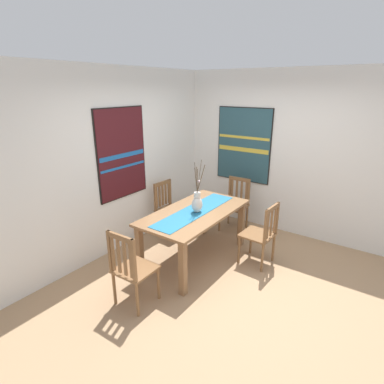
{
  "coord_description": "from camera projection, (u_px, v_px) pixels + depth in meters",
  "views": [
    {
      "loc": [
        -3.16,
        -1.65,
        2.41
      ],
      "look_at": [
        0.1,
        0.66,
        1.04
      ],
      "focal_mm": 28.79,
      "sensor_mm": 36.0,
      "label": 1
    }
  ],
  "objects": [
    {
      "name": "table_runner",
      "position": [
        195.0,
        211.0,
        4.32
      ],
      "size": [
        1.56,
        0.36,
        0.01
      ],
      "primitive_type": "cube",
      "color": "#236B93",
      "rests_on": "dining_table"
    },
    {
      "name": "chair_1",
      "position": [
        261.0,
        233.0,
        4.29
      ],
      "size": [
        0.44,
        0.44,
        0.92
      ],
      "color": "brown",
      "rests_on": "ground_plane"
    },
    {
      "name": "chair_2",
      "position": [
        235.0,
        203.0,
        5.39
      ],
      "size": [
        0.44,
        0.44,
        0.91
      ],
      "color": "brown",
      "rests_on": "ground_plane"
    },
    {
      "name": "dining_table",
      "position": [
        195.0,
        219.0,
        4.36
      ],
      "size": [
        1.7,
        0.87,
        0.76
      ],
      "color": "#8E6642",
      "rests_on": "ground_plane"
    },
    {
      "name": "centerpiece_vase",
      "position": [
        197.0,
        203.0,
        4.23
      ],
      "size": [
        0.22,
        0.14,
        0.75
      ],
      "color": "silver",
      "rests_on": "dining_table"
    },
    {
      "name": "painting_on_back_wall",
      "position": [
        122.0,
        154.0,
        4.55
      ],
      "size": [
        0.92,
        0.05,
        1.34
      ],
      "color": "black"
    },
    {
      "name": "chair_3",
      "position": [
        131.0,
        268.0,
        3.45
      ],
      "size": [
        0.43,
        0.43,
        0.95
      ],
      "color": "brown",
      "rests_on": "ground_plane"
    },
    {
      "name": "wall_side",
      "position": [
        285.0,
        154.0,
        5.12
      ],
      "size": [
        0.12,
        6.4,
        2.7
      ],
      "primitive_type": "cube",
      "color": "silver",
      "rests_on": "ground_plane"
    },
    {
      "name": "ground_plane",
      "position": [
        228.0,
        278.0,
        4.13
      ],
      "size": [
        6.4,
        6.4,
        0.03
      ],
      "primitive_type": "cube",
      "color": "#A37F5B"
    },
    {
      "name": "painting_on_side_wall",
      "position": [
        244.0,
        145.0,
        5.44
      ],
      "size": [
        0.05,
        1.02,
        1.3
      ],
      "color": "black"
    },
    {
      "name": "wall_back",
      "position": [
        124.0,
        160.0,
        4.7
      ],
      "size": [
        6.4,
        0.12,
        2.7
      ],
      "primitive_type": "cube",
      "color": "silver",
      "rests_on": "ground_plane"
    },
    {
      "name": "chair_0",
      "position": [
        169.0,
        207.0,
        5.22
      ],
      "size": [
        0.44,
        0.44,
        0.91
      ],
      "color": "brown",
      "rests_on": "ground_plane"
    }
  ]
}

